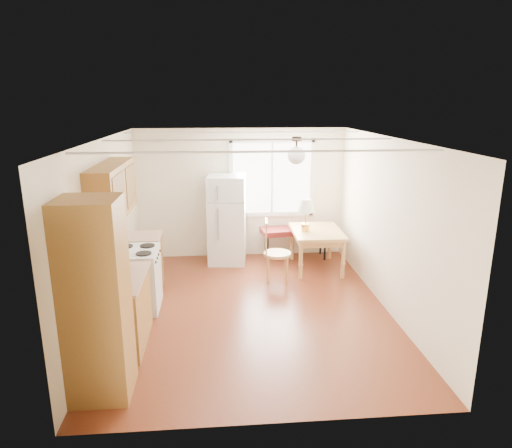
{
  "coord_description": "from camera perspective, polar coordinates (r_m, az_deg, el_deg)",
  "views": [
    {
      "loc": [
        -0.46,
        -6.19,
        2.99
      ],
      "look_at": [
        0.13,
        0.58,
        1.15
      ],
      "focal_mm": 32.0,
      "sensor_mm": 36.0,
      "label": 1
    }
  ],
  "objects": [
    {
      "name": "dining_table",
      "position": [
        8.33,
        7.6,
        -1.45
      ],
      "size": [
        0.9,
        1.19,
        0.73
      ],
      "rotation": [
        0.0,
        0.0,
        -0.02
      ],
      "color": "#B98547",
      "rests_on": "ground"
    },
    {
      "name": "kettle",
      "position": [
        6.2,
        -16.92,
        -4.45
      ],
      "size": [
        0.1,
        0.1,
        0.2
      ],
      "color": "red",
      "rests_on": "kitchen_run"
    },
    {
      "name": "refrigerator",
      "position": [
        8.59,
        -3.65,
        0.57
      ],
      "size": [
        0.75,
        0.75,
        1.67
      ],
      "rotation": [
        0.0,
        0.0,
        -0.11
      ],
      "color": "silver",
      "rests_on": "ground"
    },
    {
      "name": "chair",
      "position": [
        7.72,
        1.94,
        -2.82
      ],
      "size": [
        0.47,
        0.47,
        1.06
      ],
      "rotation": [
        0.0,
        0.0,
        -0.08
      ],
      "color": "#B98547",
      "rests_on": "ground"
    },
    {
      "name": "coffee_maker",
      "position": [
        5.94,
        -16.95,
        -4.68
      ],
      "size": [
        0.22,
        0.27,
        0.39
      ],
      "rotation": [
        0.0,
        0.0,
        0.13
      ],
      "color": "black",
      "rests_on": "kitchen_run"
    },
    {
      "name": "bench",
      "position": [
        8.88,
        4.92,
        -0.88
      ],
      "size": [
        1.38,
        0.65,
        0.61
      ],
      "rotation": [
        0.0,
        0.0,
        0.12
      ],
      "color": "#5C1516",
      "rests_on": "ground"
    },
    {
      "name": "table_lamp",
      "position": [
        8.13,
        6.28,
        1.99
      ],
      "size": [
        0.33,
        0.33,
        0.58
      ],
      "rotation": [
        0.0,
        0.0,
        -0.04
      ],
      "color": "gold",
      "rests_on": "dining_table"
    },
    {
      "name": "window_unit",
      "position": [
        8.85,
        2.01,
        5.77
      ],
      "size": [
        1.64,
        0.05,
        1.51
      ],
      "color": "white",
      "rests_on": "room_shell"
    },
    {
      "name": "pendant_light",
      "position": [
        6.73,
        5.07,
        8.66
      ],
      "size": [
        0.26,
        0.26,
        0.4
      ],
      "color": "black",
      "rests_on": "room_shell"
    },
    {
      "name": "kitchen_run",
      "position": [
        6.09,
        -16.61,
        -6.2
      ],
      "size": [
        0.65,
        3.4,
        2.2
      ],
      "color": "brown",
      "rests_on": "ground"
    },
    {
      "name": "room_shell",
      "position": [
        6.45,
        -0.67,
        -0.52
      ],
      "size": [
        4.6,
        5.6,
        2.62
      ],
      "color": "#501E10",
      "rests_on": "ground"
    }
  ]
}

